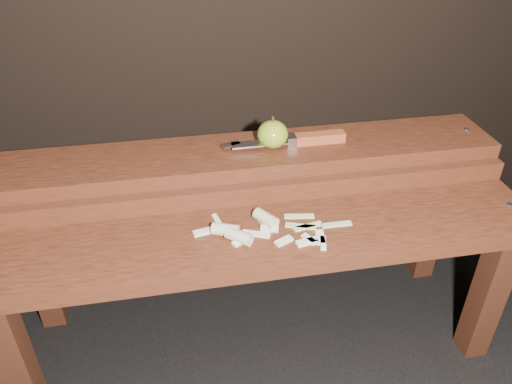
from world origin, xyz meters
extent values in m
plane|color=black|center=(0.00, 0.00, 0.00)|extent=(60.00, 60.00, 0.00)
cube|color=#38190E|center=(-0.54, -0.10, 0.19)|extent=(0.06, 0.06, 0.38)
cube|color=#38190E|center=(0.54, -0.10, 0.19)|extent=(0.06, 0.06, 0.38)
cube|color=#492011|center=(0.00, -0.05, 0.40)|extent=(1.20, 0.20, 0.04)
cylinder|color=slate|center=(0.56, -0.05, 0.42)|extent=(0.01, 0.01, 0.00)
cube|color=#38190E|center=(-0.54, 0.20, 0.23)|extent=(0.06, 0.06, 0.46)
cube|color=#38190E|center=(0.54, 0.20, 0.23)|extent=(0.06, 0.06, 0.46)
cube|color=#492011|center=(0.00, 0.07, 0.44)|extent=(1.20, 0.02, 0.05)
cube|color=#492011|center=(0.00, 0.17, 0.48)|extent=(1.20, 0.18, 0.04)
cylinder|color=slate|center=(0.56, 0.17, 0.50)|extent=(0.01, 0.01, 0.00)
ellipsoid|color=olive|center=(0.06, 0.17, 0.53)|extent=(0.07, 0.07, 0.07)
cylinder|color=#382314|center=(0.06, 0.17, 0.57)|extent=(0.01, 0.01, 0.01)
cube|color=#934020|center=(0.18, 0.17, 0.51)|extent=(0.12, 0.03, 0.02)
cube|color=silver|center=(0.10, 0.17, 0.51)|extent=(0.02, 0.03, 0.03)
cube|color=silver|center=(0.03, 0.17, 0.51)|extent=(0.13, 0.03, 0.00)
cube|color=silver|center=(-0.04, 0.18, 0.51)|extent=(0.05, 0.03, 0.00)
cube|color=beige|center=(-0.09, 0.01, 0.42)|extent=(0.02, 0.05, 0.01)
cube|color=beige|center=(0.01, -0.02, 0.42)|extent=(0.03, 0.04, 0.01)
cube|color=beige|center=(0.08, -0.09, 0.42)|extent=(0.03, 0.04, 0.01)
cube|color=beige|center=(0.01, -0.04, 0.42)|extent=(0.04, 0.03, 0.01)
cube|color=beige|center=(0.08, -0.10, 0.42)|extent=(0.05, 0.02, 0.01)
cube|color=beige|center=(0.11, -0.11, 0.42)|extent=(0.02, 0.04, 0.01)
cube|color=beige|center=(0.11, -0.09, 0.42)|extent=(0.02, 0.05, 0.01)
cube|color=beige|center=(0.03, -0.09, 0.42)|extent=(0.04, 0.03, 0.01)
cube|color=beige|center=(-0.02, -0.05, 0.42)|extent=(0.06, 0.03, 0.01)
cube|color=beige|center=(-0.12, -0.03, 0.42)|extent=(0.05, 0.03, 0.01)
cube|color=beige|center=(-0.05, -0.07, 0.42)|extent=(0.05, 0.04, 0.01)
cylinder|color=#C9BB8C|center=(0.01, -0.02, 0.43)|extent=(0.05, 0.06, 0.03)
cylinder|color=#C9BB8C|center=(-0.06, -0.07, 0.43)|extent=(0.06, 0.06, 0.03)
cylinder|color=#C9BB8C|center=(-0.08, -0.04, 0.43)|extent=(0.06, 0.04, 0.03)
cube|color=#BCC988|center=(0.08, -0.01, 0.42)|extent=(0.07, 0.02, 0.00)
cube|color=#BCC988|center=(0.08, -0.04, 0.42)|extent=(0.07, 0.03, 0.00)
cube|color=#BCC988|center=(0.15, -0.05, 0.42)|extent=(0.07, 0.01, 0.00)
cube|color=#BCC988|center=(0.09, -0.05, 0.42)|extent=(0.07, 0.03, 0.00)
camera|label=1|loc=(-0.17, -0.85, 1.06)|focal=35.00mm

